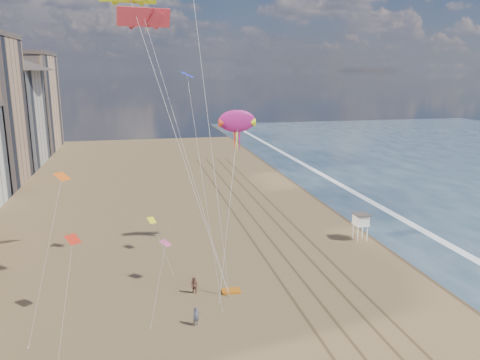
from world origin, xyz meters
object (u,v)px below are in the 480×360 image
Objects in this scene: grounded_kite at (231,291)px; show_kite at (237,121)px; lifeguard_stand at (361,220)px; kite_flyer_a at (196,316)px; kite_flyer_b at (194,286)px.

show_kite reaches higher than grounded_kite.
show_kite is at bearing 76.74° from grounded_kite.
kite_flyer_a is at bearing -145.07° from lifeguard_stand.
show_kite is at bearing 178.01° from lifeguard_stand.
lifeguard_stand is 29.15m from kite_flyer_a.
kite_flyer_b reaches higher than kite_flyer_a.
kite_flyer_a is at bearing -55.94° from kite_flyer_b.
lifeguard_stand is at bearing 8.07° from kite_flyer_a.
grounded_kite is 3.77m from kite_flyer_b.
lifeguard_stand reaches higher than kite_flyer_a.
kite_flyer_b is at bearing 176.34° from grounded_kite.
kite_flyer_a is (-4.24, -5.64, 0.76)m from grounded_kite.
kite_flyer_b is (-23.27, -10.67, -1.89)m from lifeguard_stand.
grounded_kite is 7.10m from kite_flyer_a.
kite_flyer_a reaches higher than grounded_kite.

